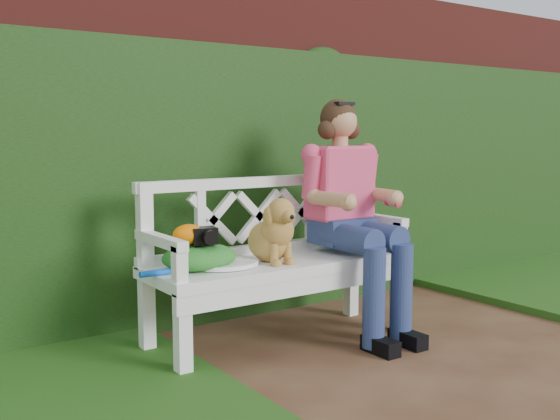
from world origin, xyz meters
TOP-DOWN VIEW (x-y plane):
  - ground at (0.00, 0.00)m, footprint 60.00×60.00m
  - brick_wall at (0.00, 1.90)m, footprint 10.00×0.30m
  - ivy_hedge at (0.00, 1.68)m, footprint 10.00×0.18m
  - garden_bench at (-0.55, 1.03)m, footprint 1.62×0.70m
  - seated_woman at (-0.11, 1.01)m, footprint 0.78×0.89m
  - dog at (-0.64, 0.98)m, footprint 0.31×0.37m
  - tennis_racket at (-0.94, 1.01)m, footprint 0.74×0.52m
  - green_bag at (-1.05, 1.03)m, footprint 0.48×0.43m
  - camera_item at (-1.04, 1.00)m, footprint 0.14×0.12m
  - baseball_glove at (-1.11, 1.03)m, footprint 0.19×0.15m

SIDE VIEW (x-z plane):
  - ground at x=0.00m, z-range 0.00..0.00m
  - garden_bench at x=-0.55m, z-range 0.00..0.48m
  - tennis_racket at x=-0.94m, z-range 0.48..0.51m
  - green_bag at x=-1.05m, z-range 0.48..0.61m
  - camera_item at x=-1.04m, z-range 0.61..0.70m
  - dog at x=-0.64m, z-range 0.48..0.84m
  - seated_woman at x=-0.11m, z-range 0.00..1.32m
  - baseball_glove at x=-1.11m, z-range 0.61..0.72m
  - ivy_hedge at x=0.00m, z-range 0.00..1.70m
  - brick_wall at x=0.00m, z-range 0.00..2.20m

